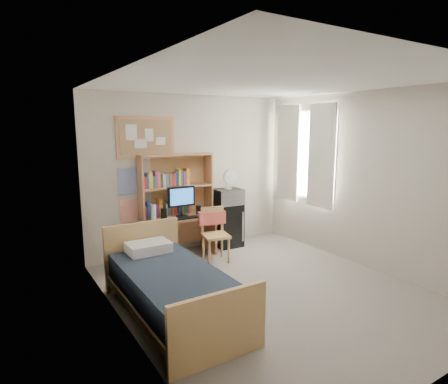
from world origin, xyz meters
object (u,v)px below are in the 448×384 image
bed (174,294)px  mini_fridge (227,225)px  desk_chair (216,235)px  speaker_left (164,214)px  monitor (182,202)px  desk (181,236)px  desk_fan (228,180)px  speaker_right (199,210)px  bulletin_board (146,137)px  microwave (228,197)px

bed → mini_fridge: bearing=44.4°
desk_chair → speaker_left: size_ratio=4.95×
bed → monitor: size_ratio=4.00×
desk → monitor: 0.57m
desk → speaker_left: speaker_left is taller
bed → speaker_left: speaker_left is taller
mini_fridge → desk_fan: (-0.00, -0.02, 0.79)m
speaker_right → bed: bearing=-124.1°
monitor → bulletin_board: bearing=142.9°
bed → monitor: 2.03m
desk_fan → desk_chair: bearing=-133.5°
desk_fan → speaker_right: bearing=-168.8°
mini_fridge → microwave: (-0.00, -0.02, 0.51)m
desk → speaker_right: 0.51m
monitor → desk_fan: desk_fan is taller
monitor → speaker_left: bearing=180.0°
bed → bulletin_board: bearing=76.5°
mini_fridge → speaker_left: size_ratio=4.40×
monitor → microwave: (0.93, 0.08, -0.02)m
microwave → desk_fan: bearing=0.0°
monitor → desk_chair: bearing=-50.5°
desk → speaker_right: (0.30, -0.07, 0.41)m
desk → monitor: monitor is taller
desk → monitor: size_ratio=2.22×
desk → mini_fridge: size_ratio=1.41×
bed → desk_fan: bearing=44.1°
bed → microwave: microwave is taller
speaker_left → microwave: microwave is taller
microwave → desk_fan: desk_fan is taller
bulletin_board → desk_fan: size_ratio=3.10×
desk_chair → speaker_right: desk_chair is taller
bulletin_board → speaker_left: (0.12, -0.33, -1.17)m
desk_chair → microwave: (0.57, 0.54, 0.46)m
bulletin_board → monitor: (0.42, -0.34, -1.02)m
speaker_left → speaker_right: speaker_left is taller
bulletin_board → monitor: bulletin_board is taller
desk → speaker_right: bearing=-11.3°
microwave → mini_fridge: bearing=90.0°
desk_chair → speaker_right: bearing=109.1°
speaker_left → desk_fan: (1.23, 0.07, 0.42)m
desk → bed: 1.99m
speaker_right → monitor: bearing=180.0°
bulletin_board → desk_chair: bulletin_board is taller
desk → desk_chair: desk_chair is taller
microwave → speaker_right: bearing=-168.8°
microwave → speaker_left: bearing=-173.7°
desk → desk_chair: (0.35, -0.52, 0.09)m
bulletin_board → microwave: 1.72m
monitor → speaker_right: bearing=-0.0°
bulletin_board → desk_chair: (0.78, -0.80, -1.50)m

